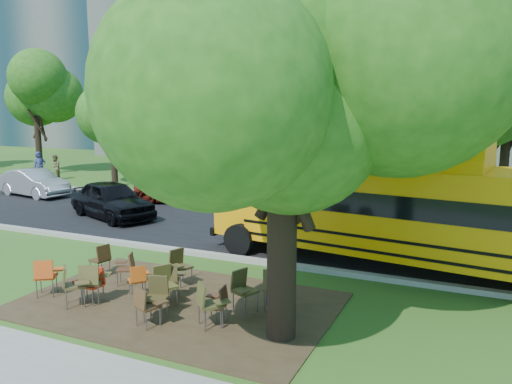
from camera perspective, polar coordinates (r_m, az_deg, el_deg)
The scene contains 34 objects.
ground at distance 12.62m, azimuth -11.68°, elevation -10.96°, with size 160.00×160.00×0.00m, color #274917.
dirt_patch at distance 11.69m, azimuth -9.08°, elevation -12.47°, with size 7.00×4.50×0.03m, color #382819.
asphalt_road at distance 18.47m, azimuth 1.14°, elevation -4.15°, with size 80.00×8.00×0.04m, color black.
kerb_near at distance 14.99m, azimuth -4.92°, elevation -7.22°, with size 80.00×0.25×0.14m, color gray.
kerb_far at distance 22.21m, azimuth 5.30°, elevation -1.75°, with size 80.00×0.25×0.14m, color gray.
building_main at distance 48.40m, azimuth 6.18°, elevation 17.23°, with size 38.00×16.00×22.00m, color #5F5F5A.
building_left at distance 67.18m, azimuth -18.52°, elevation 13.74°, with size 26.00×14.00×20.00m, color #5F5F5A.
bg_tree_0 at distance 29.49m, azimuth -16.19°, elevation 9.46°, with size 5.20×5.20×7.18m.
bg_tree_1 at distance 36.52m, azimuth -23.94°, elevation 10.23°, with size 6.00×6.00×8.40m.
bg_tree_2 at distance 28.22m, azimuth -1.02°, elevation 9.11°, with size 4.80×4.80×6.62m.
bg_tree_3 at distance 23.55m, azimuth 27.02°, elevation 10.05°, with size 5.60×5.60×7.84m.
main_tree at distance 9.09m, azimuth 3.15°, elevation 15.02°, with size 7.20×7.20×8.85m.
school_bus at distance 13.84m, azimuth 19.67°, elevation -2.35°, with size 11.96×4.07×2.87m.
chair_0 at distance 12.75m, azimuth -22.82°, elevation -8.59°, with size 0.61×0.77×0.92m.
chair_1 at distance 11.88m, azimuth -20.34°, elevation -9.64°, with size 0.82×0.65×0.95m.
chair_2 at distance 11.93m, azimuth -18.22°, elevation -9.44°, with size 0.65×0.76×0.95m.
chair_3 at distance 12.02m, azimuth -18.12°, elevation -9.65°, with size 0.57×0.49×0.84m.
chair_4 at distance 10.42m, azimuth -12.43°, elevation -12.32°, with size 0.67×0.53×0.85m.
chair_5 at distance 10.75m, azimuth -11.48°, elevation -11.32°, with size 0.63×0.67×0.93m.
chair_6 at distance 10.35m, azimuth -4.31°, elevation -12.37°, with size 0.56×0.56×0.83m.
chair_7 at distance 10.20m, azimuth -5.49°, elevation -12.28°, with size 0.82×0.65×0.95m.
chair_8 at distance 13.75m, azimuth -17.22°, elevation -7.08°, with size 0.52×0.65×0.88m.
chair_9 at distance 12.95m, azimuth -14.51°, elevation -8.12°, with size 0.67×0.56×0.83m.
chair_10 at distance 12.65m, azimuth -8.79°, elevation -8.07°, with size 0.57×0.73×0.92m.
chair_11 at distance 11.78m, azimuth -9.74°, elevation -9.62°, with size 0.59×0.70×0.87m.
chair_12 at distance 10.91m, azimuth -1.55°, elevation -10.78°, with size 0.59×0.75×0.94m.
chair_13 at distance 11.02m, azimuth 2.20°, elevation -10.49°, with size 0.66×0.72×0.97m.
chair_14 at distance 12.10m, azimuth -13.30°, elevation -9.47°, with size 0.53×0.67×0.78m.
chair_15 at distance 11.41m, azimuth -10.54°, elevation -10.06°, with size 0.62×0.79×0.93m.
black_car at distance 20.91m, azimuth -16.15°, elevation -0.85°, with size 1.81×4.49×1.53m, color black.
bg_car_silver at distance 27.58m, azimuth -24.04°, elevation 0.96°, with size 1.47×4.21×1.39m, color #9B9BA0.
bg_car_red at distance 23.94m, azimuth -7.99°, elevation 0.43°, with size 2.18×4.72×1.31m, color #5C180F.
pedestrian_a at distance 32.01m, azimuth -23.48°, elevation 2.54°, with size 0.70×0.46×1.92m, color navy.
pedestrian_b at distance 33.71m, azimuth -21.96°, elevation 2.64°, with size 0.76×0.59×1.56m, color #816C4D.
Camera 1 is at (7.04, -9.52, 4.34)m, focal length 35.00 mm.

